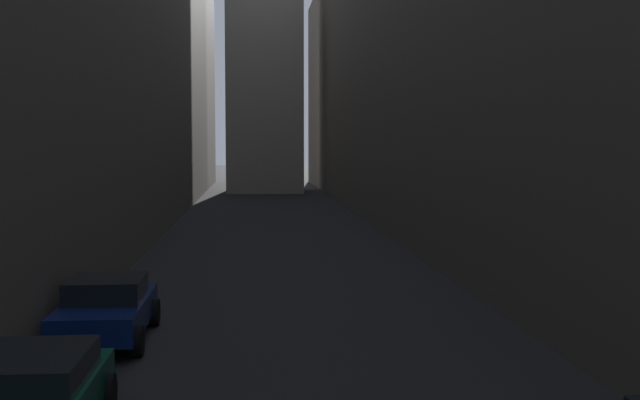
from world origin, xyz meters
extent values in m
plane|color=#232326|center=(0.00, 48.00, 0.00)|extent=(264.00, 264.00, 0.00)
cube|color=#60594F|center=(-11.53, 50.00, 10.47)|extent=(12.06, 108.00, 20.93)
cube|color=#60594F|center=(11.76, 50.00, 10.11)|extent=(12.52, 108.00, 20.22)
cube|color=black|center=(-4.40, 19.77, 1.12)|extent=(1.64, 2.30, 0.45)
cylinder|color=black|center=(-5.29, 21.11, 0.32)|extent=(0.22, 0.63, 0.63)
cylinder|color=black|center=(-3.51, 21.11, 0.32)|extent=(0.22, 0.63, 0.63)
cube|color=navy|center=(-4.40, 26.02, 0.64)|extent=(1.81, 4.33, 0.61)
cube|color=black|center=(-4.40, 26.06, 1.20)|extent=(1.67, 1.85, 0.50)
cylinder|color=black|center=(-5.31, 27.49, 0.34)|extent=(0.22, 0.67, 0.67)
cylinder|color=black|center=(-3.49, 27.49, 0.34)|extent=(0.22, 0.67, 0.67)
cylinder|color=black|center=(-5.31, 24.55, 0.34)|extent=(0.22, 0.67, 0.67)
cylinder|color=black|center=(-3.49, 24.55, 0.34)|extent=(0.22, 0.67, 0.67)
camera|label=1|loc=(-1.02, 7.40, 4.51)|focal=45.51mm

